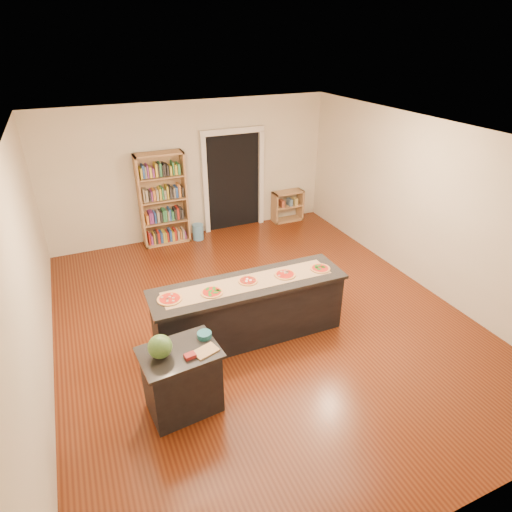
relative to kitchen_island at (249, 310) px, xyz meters
name	(u,v)px	position (x,y,z in m)	size (l,w,h in m)	color
room	(262,237)	(0.34, 0.33, 0.94)	(6.00, 7.00, 2.80)	beige
doorway	(233,176)	(1.24, 3.79, 0.74)	(1.40, 0.09, 2.21)	black
kitchen_island	(249,310)	(0.00, 0.00, 0.00)	(2.75, 0.75, 0.91)	black
side_counter	(182,380)	(-1.24, -0.94, -0.03)	(0.86, 0.63, 0.85)	black
bookshelf	(163,200)	(-0.37, 3.61, 0.49)	(0.95, 0.34, 1.90)	tan
low_shelf	(288,206)	(2.51, 3.62, -0.10)	(0.72, 0.31, 0.72)	tan
waste_bin	(198,232)	(0.28, 3.47, -0.29)	(0.23, 0.23, 0.34)	#558FBD
kraft_paper	(249,282)	(0.00, 0.01, 0.45)	(2.39, 0.43, 0.00)	#9E7F51
watermelon	(160,347)	(-1.43, -0.94, 0.53)	(0.26, 0.26, 0.26)	#144214
cutting_board	(206,351)	(-0.97, -1.06, 0.40)	(0.27, 0.18, 0.02)	tan
package_red	(190,356)	(-1.15, -1.08, 0.42)	(0.12, 0.09, 0.04)	maroon
package_teal	(204,335)	(-0.90, -0.81, 0.43)	(0.17, 0.17, 0.06)	#195966
pizza_a	(170,299)	(-1.10, 0.03, 0.46)	(0.31, 0.31, 0.02)	#B27B44
pizza_b	(212,292)	(-0.55, -0.04, 0.46)	(0.31, 0.31, 0.02)	#B27B44
pizza_c	(248,281)	(0.00, 0.04, 0.46)	(0.26, 0.26, 0.02)	#B27B44
pizza_d	(285,274)	(0.55, -0.02, 0.46)	(0.32, 0.32, 0.02)	#B27B44
pizza_e	(320,268)	(1.10, -0.06, 0.46)	(0.29, 0.29, 0.02)	#B27B44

